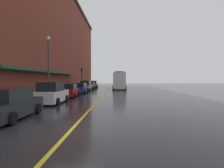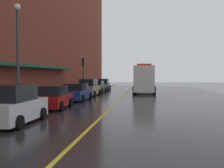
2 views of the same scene
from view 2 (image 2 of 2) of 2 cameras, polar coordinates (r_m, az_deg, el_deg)
ground_plane at (r=29.25m, az=2.26°, el=-2.69°), size 112.00×112.00×0.00m
sidewalk_left at (r=30.40m, az=-9.47°, el=-2.39°), size 2.40×70.00×0.15m
lane_center_stripe at (r=29.24m, az=2.26°, el=-2.68°), size 0.16×70.00×0.01m
parked_car_1 at (r=13.88m, az=-20.41°, el=-4.37°), size 2.13×4.32×1.91m
parked_car_2 at (r=19.36m, az=-12.45°, el=-2.90°), size 2.20×4.20×1.61m
parked_car_3 at (r=25.07m, az=-7.51°, el=-1.77°), size 2.16×4.70×1.58m
parked_car_4 at (r=30.66m, az=-4.93°, el=-0.83°), size 2.15×4.45×1.89m
parked_car_5 at (r=35.93m, az=-3.25°, el=-0.63°), size 2.15×4.18×1.56m
parked_car_6 at (r=41.11m, az=-1.99°, el=-0.18°), size 2.18×4.16×1.76m
box_truck at (r=35.54m, az=6.94°, el=0.99°), size 2.83×8.99×3.71m
parking_meter_0 at (r=42.34m, az=-3.52°, el=0.20°), size 0.14×0.18×1.33m
parking_meter_1 at (r=31.80m, az=-7.11°, el=-0.41°), size 0.14×0.18×1.33m
parking_meter_3 at (r=21.66m, az=-14.06°, el=-1.59°), size 0.14×0.18×1.33m
street_lamp_left at (r=18.96m, az=-19.48°, el=7.96°), size 0.44×0.44×6.94m
traffic_light_near at (r=33.77m, az=-6.17°, el=3.29°), size 0.38×0.36×4.30m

